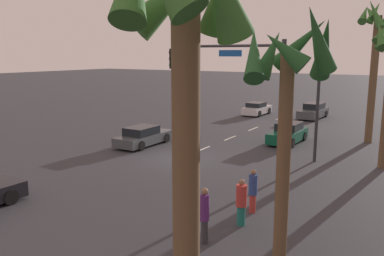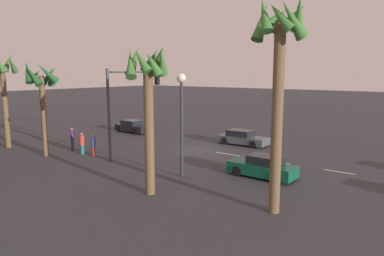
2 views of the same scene
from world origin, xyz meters
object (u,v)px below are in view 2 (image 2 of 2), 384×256
object	(u,v)px
car_3	(133,127)
palm_tree_0	(279,59)
pedestrian_1	(94,145)
palm_tree_1	(147,87)
palm_tree_2	(41,85)
car_0	(263,167)
streetlamp	(182,106)
traffic_signal	(127,97)
pedestrian_0	(82,143)
car_4	(242,138)
pedestrian_2	(72,138)
palm_tree_3	(3,81)

from	to	relation	value
car_3	palm_tree_0	xyz separation A→B (m)	(-21.79, 11.80, 6.46)
pedestrian_1	palm_tree_0	size ratio (longest dim) A/B	0.18
palm_tree_1	palm_tree_2	xyz separation A→B (m)	(12.53, -1.41, -0.23)
car_3	palm_tree_2	world-z (taller)	palm_tree_2
car_0	streetlamp	distance (m)	6.35
traffic_signal	palm_tree_0	world-z (taller)	palm_tree_0
car_3	pedestrian_0	size ratio (longest dim) A/B	2.46
streetlamp	pedestrian_0	size ratio (longest dim) A/B	3.69
car_4	streetlamp	bearing A→B (deg)	99.60
palm_tree_1	palm_tree_2	size ratio (longest dim) A/B	1.07
car_3	pedestrian_1	world-z (taller)	pedestrian_1
palm_tree_2	palm_tree_0	bearing A→B (deg)	-179.27
car_3	pedestrian_1	bearing A→B (deg)	120.87
car_0	pedestrian_2	bearing A→B (deg)	8.78
car_0	pedestrian_0	bearing A→B (deg)	11.62
car_4	palm_tree_1	size ratio (longest dim) A/B	0.58
traffic_signal	palm_tree_3	world-z (taller)	palm_tree_3
car_4	palm_tree_0	bearing A→B (deg)	124.36
pedestrian_2	palm_tree_1	distance (m)	14.17
traffic_signal	palm_tree_3	bearing A→B (deg)	19.99
car_3	car_0	bearing A→B (deg)	159.80
car_4	traffic_signal	bearing A→B (deg)	62.98
car_3	palm_tree_1	world-z (taller)	palm_tree_1
car_4	palm_tree_3	world-z (taller)	palm_tree_3
palm_tree_3	pedestrian_2	bearing A→B (deg)	-153.74
palm_tree_1	car_0	bearing A→B (deg)	-118.49
palm_tree_0	pedestrian_2	bearing A→B (deg)	-6.95
car_3	palm_tree_2	bearing A→B (deg)	103.11
car_4	pedestrian_1	size ratio (longest dim) A/B	2.62
car_3	palm_tree_0	distance (m)	25.61
pedestrian_1	palm_tree_0	distance (m)	17.21
car_0	palm_tree_0	world-z (taller)	palm_tree_0
palm_tree_2	palm_tree_3	distance (m)	5.67
car_0	palm_tree_1	size ratio (longest dim) A/B	0.53
palm_tree_1	car_4	bearing A→B (deg)	-80.45
palm_tree_0	car_4	bearing A→B (deg)	-55.64
car_4	traffic_signal	size ratio (longest dim) A/B	0.68
pedestrian_0	streetlamp	bearing A→B (deg)	179.99
pedestrian_2	streetlamp	bearing A→B (deg)	177.95
pedestrian_1	palm_tree_3	distance (m)	10.25
palm_tree_1	palm_tree_3	world-z (taller)	palm_tree_3
car_3	pedestrian_1	xyz separation A→B (m)	(-5.85, 9.78, 0.31)
pedestrian_2	palm_tree_1	xyz separation A→B (m)	(-12.74, 3.99, 4.73)
car_3	traffic_signal	size ratio (longest dim) A/B	0.63
streetlamp	palm_tree_3	distance (m)	17.80
pedestrian_0	pedestrian_2	bearing A→B (deg)	-12.69
car_3	pedestrian_0	world-z (taller)	pedestrian_0
car_4	pedestrian_0	xyz separation A→B (m)	(8.34, 11.15, 0.30)
pedestrian_0	palm_tree_2	size ratio (longest dim) A/B	0.23
car_4	streetlamp	size ratio (longest dim) A/B	0.72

